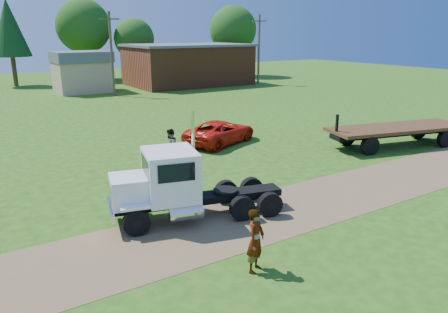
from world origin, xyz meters
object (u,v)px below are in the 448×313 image
orange_pickup (220,132)px  flatbed_trailer (397,131)px  spectator_a (256,241)px  white_semi_tractor (173,185)px

orange_pickup → flatbed_trailer: size_ratio=0.58×
spectator_a → white_semi_tractor: bearing=64.3°
white_semi_tractor → orange_pickup: white_semi_tractor is taller
orange_pickup → spectator_a: 15.64m
white_semi_tractor → flatbed_trailer: bearing=22.3°
white_semi_tractor → spectator_a: 4.75m
white_semi_tractor → flatbed_trailer: white_semi_tractor is taller
white_semi_tractor → spectator_a: bearing=-71.2°
orange_pickup → spectator_a: size_ratio=2.69×
white_semi_tractor → spectator_a: (0.41, -4.71, -0.40)m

